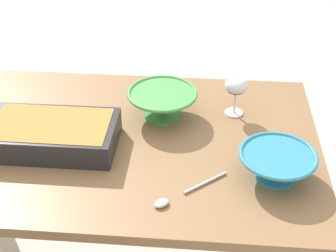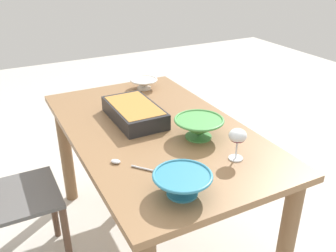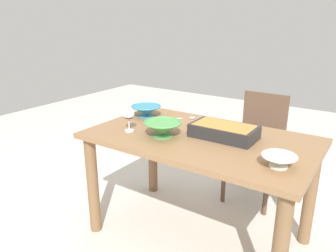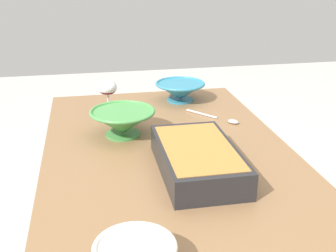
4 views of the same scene
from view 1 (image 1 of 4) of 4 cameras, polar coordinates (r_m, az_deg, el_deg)
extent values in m
cube|color=olive|center=(1.60, -7.89, -1.74)|extent=(1.41, 0.83, 0.03)
cylinder|color=brown|center=(2.09, 12.25, -5.11)|extent=(0.08, 0.08, 0.71)
cylinder|color=white|center=(1.70, 7.68, 1.54)|extent=(0.06, 0.06, 0.01)
cylinder|color=white|center=(1.68, 7.79, 2.73)|extent=(0.01, 0.01, 0.08)
ellipsoid|color=white|center=(1.65, 7.97, 4.75)|extent=(0.08, 0.08, 0.06)
ellipsoid|color=#4C0A19|center=(1.65, 7.94, 4.39)|extent=(0.07, 0.07, 0.04)
cube|color=#262628|center=(1.56, -13.35, -1.01)|extent=(0.40, 0.22, 0.08)
cube|color=#B27A38|center=(1.54, -13.51, -0.03)|extent=(0.36, 0.20, 0.02)
cylinder|color=teal|center=(1.45, 12.36, -5.70)|extent=(0.12, 0.12, 0.01)
cone|color=teal|center=(1.43, 12.55, -4.48)|extent=(0.21, 0.21, 0.07)
torus|color=teal|center=(1.40, 12.74, -3.34)|extent=(0.22, 0.22, 0.01)
cylinder|color=#4C994C|center=(1.67, -0.63, 1.27)|extent=(0.13, 0.13, 0.01)
cone|color=#4C994C|center=(1.65, -0.64, 2.60)|extent=(0.23, 0.23, 0.08)
torus|color=#4C994C|center=(1.63, -0.65, 3.84)|extent=(0.24, 0.24, 0.01)
cylinder|color=silver|center=(1.40, 4.39, -6.60)|extent=(0.12, 0.10, 0.01)
ellipsoid|color=silver|center=(1.33, -0.77, -8.98)|extent=(0.05, 0.05, 0.01)
camera|label=2|loc=(1.30, 70.88, 7.29)|focal=39.22mm
camera|label=3|loc=(3.23, -20.44, 28.95)|focal=34.94mm
camera|label=4|loc=(2.21, -43.80, 17.63)|focal=46.05mm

